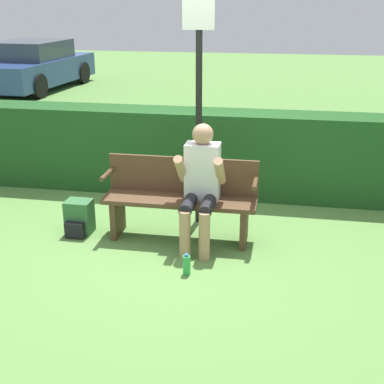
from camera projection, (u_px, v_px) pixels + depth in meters
name	position (u px, v px, depth m)	size (l,w,h in m)	color
ground_plane	(180.00, 239.00, 5.70)	(40.00, 40.00, 0.00)	#5B8942
hedge_back	(202.00, 152.00, 6.88)	(12.00, 0.56, 1.08)	#1E4C1E
park_bench	(181.00, 197.00, 5.59)	(1.60, 0.40, 0.85)	#513823
person_seated	(201.00, 181.00, 5.35)	(0.48, 0.63, 1.25)	silver
backpack	(79.00, 218.00, 5.78)	(0.28, 0.30, 0.37)	#336638
water_bottle	(187.00, 265.00, 4.94)	(0.07, 0.07, 0.20)	green
signpost	(199.00, 99.00, 5.66)	(0.33, 0.09, 2.47)	black
parked_car	(33.00, 66.00, 14.69)	(2.12, 4.28, 1.31)	#2D4784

